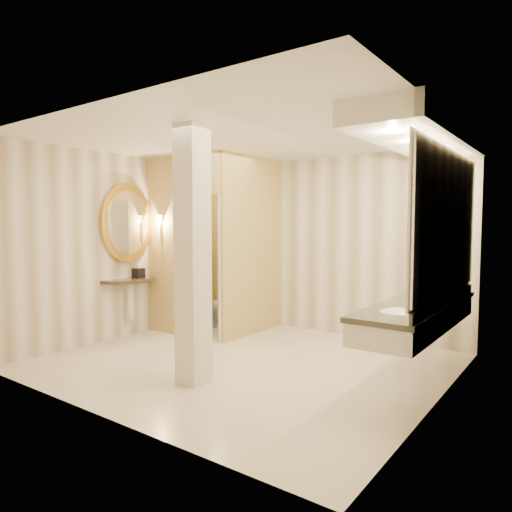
# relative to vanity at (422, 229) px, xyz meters

# --- Properties ---
(floor) EXTENTS (4.50, 4.50, 0.00)m
(floor) POSITION_rel_vanity_xyz_m (-1.98, -0.40, -1.63)
(floor) COLOR silver
(floor) RESTS_ON ground
(ceiling) EXTENTS (4.50, 4.50, 0.00)m
(ceiling) POSITION_rel_vanity_xyz_m (-1.98, -0.40, 1.07)
(ceiling) COLOR white
(ceiling) RESTS_ON wall_back
(wall_back) EXTENTS (4.50, 0.02, 2.70)m
(wall_back) POSITION_rel_vanity_xyz_m (-1.98, 1.60, -0.28)
(wall_back) COLOR silver
(wall_back) RESTS_ON floor
(wall_front) EXTENTS (4.50, 0.02, 2.70)m
(wall_front) POSITION_rel_vanity_xyz_m (-1.98, -2.40, -0.28)
(wall_front) COLOR silver
(wall_front) RESTS_ON floor
(wall_left) EXTENTS (0.02, 4.00, 2.70)m
(wall_left) POSITION_rel_vanity_xyz_m (-4.23, -0.40, -0.28)
(wall_left) COLOR silver
(wall_left) RESTS_ON floor
(wall_right) EXTENTS (0.02, 4.00, 2.70)m
(wall_right) POSITION_rel_vanity_xyz_m (0.27, -0.40, -0.28)
(wall_right) COLOR silver
(wall_right) RESTS_ON floor
(toilet_closet) EXTENTS (1.50, 1.55, 2.70)m
(toilet_closet) POSITION_rel_vanity_xyz_m (-3.11, 0.56, -0.24)
(toilet_closet) COLOR #DEC074
(toilet_closet) RESTS_ON floor
(wall_sconce) EXTENTS (0.14, 0.14, 0.42)m
(wall_sconce) POSITION_rel_vanity_xyz_m (-3.90, 0.03, 0.10)
(wall_sconce) COLOR gold
(wall_sconce) RESTS_ON toilet_closet
(vanity) EXTENTS (0.75, 2.48, 2.09)m
(vanity) POSITION_rel_vanity_xyz_m (0.00, 0.00, 0.00)
(vanity) COLOR beige
(vanity) RESTS_ON floor
(console_shelf) EXTENTS (0.91, 0.91, 1.90)m
(console_shelf) POSITION_rel_vanity_xyz_m (-4.19, -0.38, -0.29)
(console_shelf) COLOR black
(console_shelf) RESTS_ON floor
(pillar) EXTENTS (0.28, 0.28, 2.70)m
(pillar) POSITION_rel_vanity_xyz_m (-1.97, -1.30, -0.28)
(pillar) COLOR beige
(pillar) RESTS_ON floor
(tissue_box) EXTENTS (0.15, 0.15, 0.15)m
(tissue_box) POSITION_rel_vanity_xyz_m (-4.08, -0.28, -0.68)
(tissue_box) COLOR black
(tissue_box) RESTS_ON console_shelf
(toilet) EXTENTS (0.58, 0.76, 0.68)m
(toilet) POSITION_rel_vanity_xyz_m (-3.55, 0.86, -1.29)
(toilet) COLOR white
(toilet) RESTS_ON floor
(soap_bottle_a) EXTENTS (0.07, 0.07, 0.13)m
(soap_bottle_a) POSITION_rel_vanity_xyz_m (-0.05, -0.16, -0.69)
(soap_bottle_a) COLOR beige
(soap_bottle_a) RESTS_ON vanity
(soap_bottle_b) EXTENTS (0.12, 0.12, 0.12)m
(soap_bottle_b) POSITION_rel_vanity_xyz_m (-0.04, 0.14, -0.69)
(soap_bottle_b) COLOR silver
(soap_bottle_b) RESTS_ON vanity
(soap_bottle_c) EXTENTS (0.10, 0.10, 0.20)m
(soap_bottle_c) POSITION_rel_vanity_xyz_m (-0.04, 0.37, -0.65)
(soap_bottle_c) COLOR #C6B28C
(soap_bottle_c) RESTS_ON vanity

